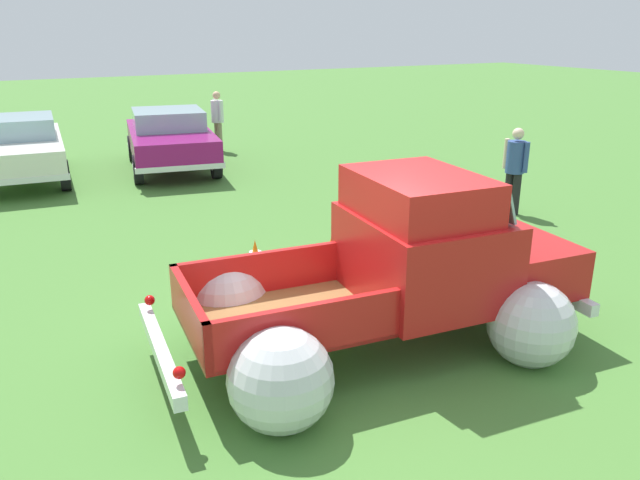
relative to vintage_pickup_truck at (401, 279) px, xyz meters
The scene contains 8 objects.
ground_plane 0.85m from the vintage_pickup_truck, behind, with size 80.00×80.00×0.00m, color #477A33.
vintage_pickup_truck is the anchor object (origin of this frame).
show_car_0 10.89m from the vintage_pickup_truck, 106.76° to the left, with size 2.16×4.33×1.43m.
show_car_1 10.03m from the vintage_pickup_truck, 88.93° to the left, with size 2.60×4.43×1.43m.
spectator_0 5.75m from the vintage_pickup_truck, 33.68° to the left, with size 0.39×0.54×1.62m.
spectator_1 11.87m from the vintage_pickup_truck, 80.32° to the left, with size 0.36×0.53×1.65m.
lane_cone_0 2.49m from the vintage_pickup_truck, 108.26° to the left, with size 0.36×0.36×0.63m.
lane_cone_1 2.13m from the vintage_pickup_truck, 82.29° to the left, with size 0.36×0.36×0.63m.
Camera 1 is at (-3.38, -5.20, 3.40)m, focal length 35.18 mm.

